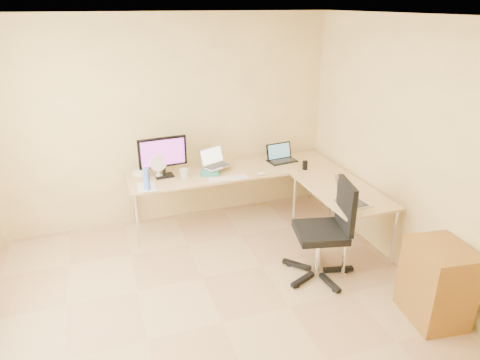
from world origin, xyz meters
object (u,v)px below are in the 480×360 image
object	(u,v)px
desk_return	(340,218)
office_chair	(320,233)
desk_fan	(158,166)
laptop_return	(354,193)
water_bottle	(147,179)
cabinet	(437,284)
mug	(184,173)
desk_main	(234,195)
laptop_center	(216,158)
laptop_black	(282,153)
keyboard	(228,178)
monitor	(163,157)

from	to	relation	value
desk_return	office_chair	world-z (taller)	office_chair
desk_fan	laptop_return	size ratio (longest dim) A/B	0.74
water_bottle	cabinet	bearing A→B (deg)	-42.99
desk_fan	office_chair	xyz separation A→B (m)	(1.39, -1.52, -0.37)
desk_return	mug	xyz separation A→B (m)	(-1.63, 0.94, 0.42)
desk_main	cabinet	bearing A→B (deg)	-64.84
laptop_center	desk_fan	world-z (taller)	laptop_center
laptop_black	mug	distance (m)	1.36
laptop_black	laptop_return	xyz separation A→B (m)	(0.17, -1.44, 0.01)
desk_return	water_bottle	world-z (taller)	water_bottle
laptop_return	desk_fan	bearing A→B (deg)	49.50
laptop_return	cabinet	world-z (taller)	laptop_return
desk_return	keyboard	world-z (taller)	keyboard
desk_main	laptop_center	size ratio (longest dim) A/B	7.33
laptop_black	office_chair	bearing A→B (deg)	-106.74
laptop_center	laptop_black	xyz separation A→B (m)	(0.92, 0.03, -0.05)
monitor	desk_fan	size ratio (longest dim) A/B	2.12
desk_return	desk_fan	world-z (taller)	desk_fan
laptop_center	desk_fan	xyz separation A→B (m)	(-0.72, 0.04, -0.03)
laptop_black	keyboard	world-z (taller)	laptop_black
laptop_center	mug	world-z (taller)	laptop_center
laptop_black	laptop_return	world-z (taller)	laptop_return
cabinet	desk_main	bearing A→B (deg)	123.06
laptop_center	mug	distance (m)	0.46
desk_main	keyboard	bearing A→B (deg)	-119.39
desk_return	water_bottle	size ratio (longest dim) A/B	4.92
desk_main	keyboard	distance (m)	0.51
monitor	laptop_return	bearing A→B (deg)	-43.71
desk_main	desk_fan	distance (m)	1.07
desk_return	mug	size ratio (longest dim) A/B	11.39
laptop_black	water_bottle	distance (m)	1.86
laptop_black	mug	world-z (taller)	laptop_black
desk_main	desk_return	distance (m)	1.40
desk_main	desk_return	size ratio (longest dim) A/B	2.04
monitor	cabinet	bearing A→B (deg)	-55.24
desk_main	laptop_center	distance (m)	0.58
laptop_black	desk_fan	size ratio (longest dim) A/B	1.35
keyboard	cabinet	distance (m)	2.49
desk_main	desk_fan	bearing A→B (deg)	175.90
laptop_black	cabinet	world-z (taller)	laptop_black
water_bottle	laptop_return	size ratio (longest dim) A/B	0.71
keyboard	laptop_return	distance (m)	1.50
desk_fan	laptop_return	xyz separation A→B (m)	(1.81, -1.44, -0.01)
monitor	mug	size ratio (longest dim) A/B	5.09
desk_fan	cabinet	world-z (taller)	desk_fan
desk_return	cabinet	world-z (taller)	cabinet
mug	cabinet	xyz separation A→B (m)	(1.78, -2.33, -0.42)
water_bottle	office_chair	distance (m)	1.99
desk_main	laptop_return	world-z (taller)	laptop_return
water_bottle	office_chair	bearing A→B (deg)	-36.32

